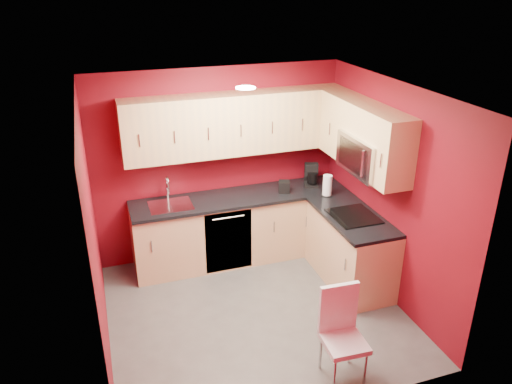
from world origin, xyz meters
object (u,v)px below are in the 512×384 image
microwave (368,155)px  coffee_maker (312,175)px  dining_chair (344,338)px  paper_towel (327,185)px  napkin_holder (284,187)px  sink (170,202)px

microwave → coffee_maker: (-0.20, 1.00, -0.60)m
microwave → coffee_maker: microwave is taller
microwave → coffee_maker: 1.19m
dining_chair → paper_towel: bearing=72.0°
napkin_holder → paper_towel: 0.56m
sink → coffee_maker: sink is taller
sink → dining_chair: (1.16, -2.40, -0.48)m
sink → paper_towel: (1.95, -0.35, 0.10)m
sink → dining_chair: 2.71m
microwave → paper_towel: bearing=102.4°
microwave → sink: bearing=154.4°
paper_towel → dining_chair: (-0.79, -2.05, -0.58)m
sink → paper_towel: bearing=-10.3°
coffee_maker → dining_chair: coffee_maker is taller
sink → napkin_holder: (1.47, -0.08, 0.04)m
paper_towel → microwave: bearing=-77.6°
napkin_holder → dining_chair: (-0.31, -2.32, -0.52)m
coffee_maker → paper_towel: 0.36m
microwave → napkin_holder: 1.30m
napkin_holder → paper_towel: (0.48, -0.27, 0.06)m
coffee_maker → dining_chair: 2.58m
coffee_maker → dining_chair: size_ratio=0.32×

